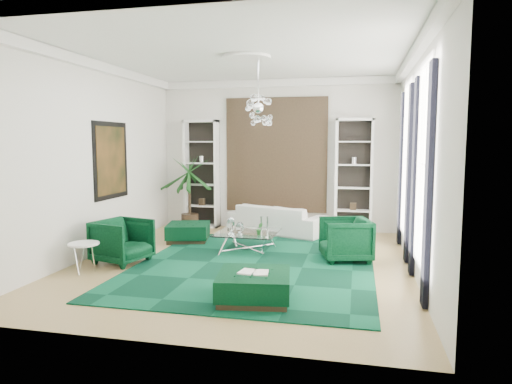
% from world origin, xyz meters
% --- Properties ---
extents(floor, '(6.00, 7.00, 0.02)m').
position_xyz_m(floor, '(0.00, 0.00, -0.01)').
color(floor, tan).
rests_on(floor, ground).
extents(ceiling, '(6.00, 7.00, 0.02)m').
position_xyz_m(ceiling, '(0.00, 0.00, 3.81)').
color(ceiling, white).
rests_on(ceiling, ground).
extents(wall_back, '(6.00, 0.02, 3.80)m').
position_xyz_m(wall_back, '(0.00, 3.51, 1.90)').
color(wall_back, silver).
rests_on(wall_back, ground).
extents(wall_front, '(6.00, 0.02, 3.80)m').
position_xyz_m(wall_front, '(0.00, -3.51, 1.90)').
color(wall_front, silver).
rests_on(wall_front, ground).
extents(wall_left, '(0.02, 7.00, 3.80)m').
position_xyz_m(wall_left, '(-3.01, 0.00, 1.90)').
color(wall_left, silver).
rests_on(wall_left, ground).
extents(wall_right, '(0.02, 7.00, 3.80)m').
position_xyz_m(wall_right, '(3.01, 0.00, 1.90)').
color(wall_right, silver).
rests_on(wall_right, ground).
extents(crown_molding, '(6.00, 7.00, 0.18)m').
position_xyz_m(crown_molding, '(0.00, 0.00, 3.70)').
color(crown_molding, white).
rests_on(crown_molding, ceiling).
extents(ceiling_medallion, '(0.90, 0.90, 0.05)m').
position_xyz_m(ceiling_medallion, '(0.00, 0.30, 3.77)').
color(ceiling_medallion, white).
rests_on(ceiling_medallion, ceiling).
extents(tapestry, '(2.50, 0.06, 2.80)m').
position_xyz_m(tapestry, '(0.00, 3.46, 1.90)').
color(tapestry, black).
rests_on(tapestry, wall_back).
extents(shelving_left, '(0.90, 0.38, 2.80)m').
position_xyz_m(shelving_left, '(-1.95, 3.31, 1.40)').
color(shelving_left, white).
rests_on(shelving_left, floor).
extents(shelving_right, '(0.90, 0.38, 2.80)m').
position_xyz_m(shelving_right, '(1.95, 3.31, 1.40)').
color(shelving_right, white).
rests_on(shelving_right, floor).
extents(painting, '(0.04, 1.30, 1.60)m').
position_xyz_m(painting, '(-2.97, 0.60, 1.85)').
color(painting, black).
rests_on(painting, wall_left).
extents(window_near, '(0.03, 1.10, 2.90)m').
position_xyz_m(window_near, '(2.99, -0.90, 1.90)').
color(window_near, white).
rests_on(window_near, wall_right).
extents(curtain_near_a, '(0.07, 0.30, 3.25)m').
position_xyz_m(curtain_near_a, '(2.96, -1.68, 1.65)').
color(curtain_near_a, black).
rests_on(curtain_near_a, floor).
extents(curtain_near_b, '(0.07, 0.30, 3.25)m').
position_xyz_m(curtain_near_b, '(2.96, -0.12, 1.65)').
color(curtain_near_b, black).
rests_on(curtain_near_b, floor).
extents(window_far, '(0.03, 1.10, 2.90)m').
position_xyz_m(window_far, '(2.99, 1.50, 1.90)').
color(window_far, white).
rests_on(window_far, wall_right).
extents(curtain_far_a, '(0.07, 0.30, 3.25)m').
position_xyz_m(curtain_far_a, '(2.96, 0.72, 1.65)').
color(curtain_far_a, black).
rests_on(curtain_far_a, floor).
extents(curtain_far_b, '(0.07, 0.30, 3.25)m').
position_xyz_m(curtain_far_b, '(2.96, 2.28, 1.65)').
color(curtain_far_b, black).
rests_on(curtain_far_b, floor).
extents(rug, '(4.20, 5.00, 0.02)m').
position_xyz_m(rug, '(0.25, -0.15, 0.01)').
color(rug, black).
rests_on(rug, floor).
extents(sofa, '(2.57, 1.69, 0.70)m').
position_xyz_m(sofa, '(0.14, 2.87, 0.35)').
color(sofa, silver).
rests_on(sofa, floor).
extents(armchair_left, '(1.09, 1.07, 0.81)m').
position_xyz_m(armchair_left, '(-2.18, -0.47, 0.41)').
color(armchair_left, black).
rests_on(armchair_left, floor).
extents(armchair_right, '(1.09, 1.07, 0.81)m').
position_xyz_m(armchair_right, '(1.84, 0.58, 0.41)').
color(armchair_right, black).
rests_on(armchair_right, floor).
extents(coffee_table, '(1.22, 1.22, 0.41)m').
position_xyz_m(coffee_table, '(-0.12, 0.88, 0.21)').
color(coffee_table, white).
rests_on(coffee_table, floor).
extents(ottoman_side, '(1.08, 1.08, 0.40)m').
position_xyz_m(ottoman_side, '(-1.67, 1.54, 0.20)').
color(ottoman_side, black).
rests_on(ottoman_side, floor).
extents(ottoman_front, '(1.13, 1.13, 0.40)m').
position_xyz_m(ottoman_front, '(0.65, -1.92, 0.20)').
color(ottoman_front, black).
rests_on(ottoman_front, floor).
extents(book, '(0.42, 0.28, 0.03)m').
position_xyz_m(book, '(0.65, -1.92, 0.42)').
color(book, white).
rests_on(book, ottoman_front).
extents(side_table, '(0.62, 0.62, 0.50)m').
position_xyz_m(side_table, '(-2.51, -1.19, 0.25)').
color(side_table, white).
rests_on(side_table, floor).
extents(palm, '(1.64, 1.64, 2.40)m').
position_xyz_m(palm, '(-2.15, 2.91, 1.20)').
color(palm, '#184C1A').
rests_on(palm, floor).
extents(chandelier, '(0.96, 0.96, 0.72)m').
position_xyz_m(chandelier, '(0.22, 0.31, 2.85)').
color(chandelier, white).
rests_on(chandelier, ceiling).
extents(table_plant, '(0.16, 0.14, 0.24)m').
position_xyz_m(table_plant, '(0.18, 0.63, 0.53)').
color(table_plant, '#184C1A').
rests_on(table_plant, coffee_table).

